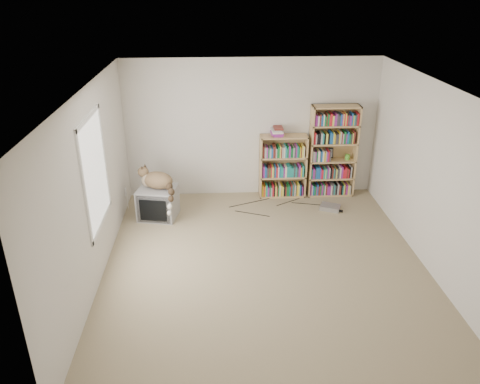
{
  "coord_description": "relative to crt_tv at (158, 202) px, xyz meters",
  "views": [
    {
      "loc": [
        -0.69,
        -5.55,
        3.7
      ],
      "look_at": [
        -0.3,
        1.0,
        0.7
      ],
      "focal_mm": 35.0,
      "sensor_mm": 36.0,
      "label": 1
    }
  ],
  "objects": [
    {
      "name": "ceiling",
      "position": [
        1.64,
        -1.61,
        2.24
      ],
      "size": [
        4.5,
        5.0,
        0.02
      ],
      "primitive_type": "cube",
      "color": "white",
      "rests_on": "wall_back"
    },
    {
      "name": "wall_back",
      "position": [
        1.64,
        0.89,
        0.99
      ],
      "size": [
        4.5,
        0.02,
        2.5
      ],
      "primitive_type": "cube",
      "color": "silver",
      "rests_on": "floor"
    },
    {
      "name": "dvd_player",
      "position": [
        2.98,
        0.09,
        -0.22
      ],
      "size": [
        0.4,
        0.36,
        0.08
      ],
      "primitive_type": "cube",
      "rotation": [
        0.0,
        0.0,
        -0.42
      ],
      "color": "#ADADB2",
      "rests_on": "floor"
    },
    {
      "name": "green_mug",
      "position": [
        3.39,
        0.73,
        0.48
      ],
      "size": [
        0.09,
        0.09,
        0.1
      ],
      "primitive_type": "cylinder",
      "color": "#59B834",
      "rests_on": "bookcase_tall"
    },
    {
      "name": "framed_print",
      "position": [
        3.08,
        0.83,
        0.52
      ],
      "size": [
        0.14,
        0.05,
        0.19
      ],
      "primitive_type": "cube",
      "rotation": [
        -0.17,
        0.0,
        0.0
      ],
      "color": "black",
      "rests_on": "bookcase_tall"
    },
    {
      "name": "bookcase_tall",
      "position": [
        3.11,
        0.75,
        0.54
      ],
      "size": [
        0.84,
        0.3,
        1.69
      ],
      "color": "tan",
      "rests_on": "floor"
    },
    {
      "name": "book_stack",
      "position": [
        2.09,
        0.76,
        0.97
      ],
      "size": [
        0.22,
        0.29,
        0.15
      ],
      "primitive_type": "cube",
      "color": "red",
      "rests_on": "bookcase_short"
    },
    {
      "name": "floor_cables",
      "position": [
        2.03,
        0.19,
        -0.26
      ],
      "size": [
        1.2,
        0.7,
        0.01
      ],
      "primitive_type": null,
      "color": "black",
      "rests_on": "floor"
    },
    {
      "name": "wall_right",
      "position": [
        3.89,
        -1.61,
        0.99
      ],
      "size": [
        0.02,
        5.0,
        2.5
      ],
      "primitive_type": "cube",
      "color": "silver",
      "rests_on": "floor"
    },
    {
      "name": "bookcase_short",
      "position": [
        2.21,
        0.75,
        0.27
      ],
      "size": [
        0.84,
        0.3,
        1.16
      ],
      "color": "tan",
      "rests_on": "floor"
    },
    {
      "name": "wall_outlet",
      "position": [
        -0.59,
        0.34,
        0.06
      ],
      "size": [
        0.01,
        0.08,
        0.13
      ],
      "primitive_type": "cube",
      "color": "silver",
      "rests_on": "wall_left"
    },
    {
      "name": "floor",
      "position": [
        1.64,
        -1.61,
        -0.26
      ],
      "size": [
        4.5,
        5.0,
        0.01
      ],
      "primitive_type": "cube",
      "color": "tan",
      "rests_on": "ground"
    },
    {
      "name": "wall_left",
      "position": [
        -0.61,
        -1.61,
        0.99
      ],
      "size": [
        0.02,
        5.0,
        2.5
      ],
      "primitive_type": "cube",
      "color": "silver",
      "rests_on": "floor"
    },
    {
      "name": "crt_tv",
      "position": [
        0.0,
        0.0,
        0.0
      ],
      "size": [
        0.7,
        0.66,
        0.53
      ],
      "rotation": [
        0.0,
        0.0,
        -0.19
      ],
      "color": "#999A9C",
      "rests_on": "floor"
    },
    {
      "name": "wall_front",
      "position": [
        1.64,
        -4.11,
        0.99
      ],
      "size": [
        4.5,
        0.02,
        2.5
      ],
      "primitive_type": "cube",
      "color": "silver",
      "rests_on": "floor"
    },
    {
      "name": "cat",
      "position": [
        0.05,
        -0.06,
        0.37
      ],
      "size": [
        0.71,
        0.76,
        0.62
      ],
      "rotation": [
        0.0,
        0.0,
        -0.37
      ],
      "color": "#372616",
      "rests_on": "crt_tv"
    },
    {
      "name": "window",
      "position": [
        -0.59,
        -1.41,
        1.14
      ],
      "size": [
        0.02,
        1.22,
        1.52
      ],
      "primitive_type": "cube",
      "color": "white",
      "rests_on": "wall_left"
    }
  ]
}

